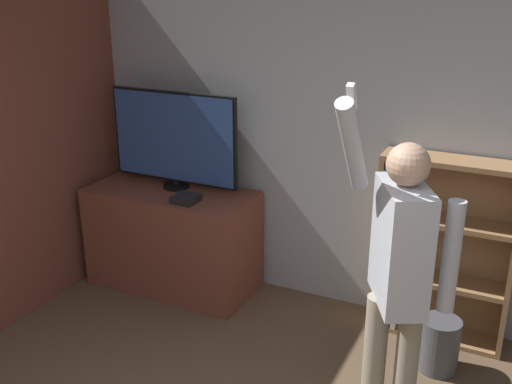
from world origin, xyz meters
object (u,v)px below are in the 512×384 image
(bookshelf, at_px, (429,250))
(person, at_px, (398,268))
(waste_bin, at_px, (439,345))
(television, at_px, (174,139))
(game_console, at_px, (186,199))

(bookshelf, height_order, person, person)
(waste_bin, bearing_deg, television, 172.19)
(game_console, height_order, bookshelf, bookshelf)
(game_console, relative_size, waste_bin, 0.50)
(waste_bin, bearing_deg, bookshelf, 114.39)
(television, relative_size, bookshelf, 0.83)
(television, xyz_separation_m, person, (2.09, -1.07, -0.20))
(television, height_order, game_console, television)
(game_console, distance_m, bookshelf, 1.87)
(television, relative_size, person, 0.55)
(game_console, relative_size, person, 0.09)
(game_console, bearing_deg, television, 134.92)
(person, bearing_deg, bookshelf, 154.28)
(television, xyz_separation_m, game_console, (0.25, -0.25, -0.39))
(person, bearing_deg, waste_bin, 140.38)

